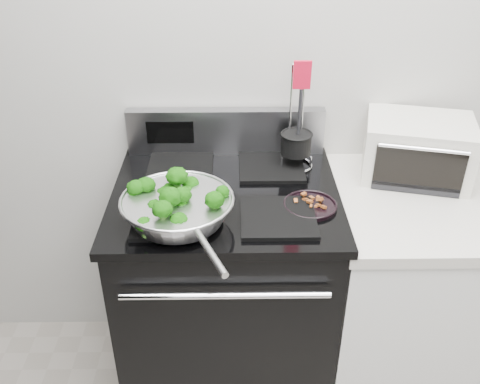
{
  "coord_description": "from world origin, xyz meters",
  "views": [
    {
      "loc": [
        -0.27,
        -0.18,
        1.91
      ],
      "look_at": [
        -0.25,
        1.36,
        0.98
      ],
      "focal_mm": 40.0,
      "sensor_mm": 36.0,
      "label": 1
    }
  ],
  "objects_px": {
    "skillet": "(178,208)",
    "toaster_oven": "(417,149)",
    "bacon_plate": "(310,203)",
    "gas_range": "(227,292)",
    "utensil_holder": "(296,149)"
  },
  "relations": [
    {
      "from": "skillet",
      "to": "toaster_oven",
      "type": "height_order",
      "value": "toaster_oven"
    },
    {
      "from": "skillet",
      "to": "bacon_plate",
      "type": "distance_m",
      "value": 0.44
    },
    {
      "from": "gas_range",
      "to": "utensil_holder",
      "type": "xyz_separation_m",
      "value": [
        0.26,
        0.18,
        0.53
      ]
    },
    {
      "from": "bacon_plate",
      "to": "utensil_holder",
      "type": "distance_m",
      "value": 0.29
    },
    {
      "from": "skillet",
      "to": "bacon_plate",
      "type": "height_order",
      "value": "skillet"
    },
    {
      "from": "skillet",
      "to": "gas_range",
      "type": "bearing_deg",
      "value": 28.77
    },
    {
      "from": "gas_range",
      "to": "toaster_oven",
      "type": "distance_m",
      "value": 0.91
    },
    {
      "from": "utensil_holder",
      "to": "gas_range",
      "type": "bearing_deg",
      "value": -144.27
    },
    {
      "from": "bacon_plate",
      "to": "skillet",
      "type": "bearing_deg",
      "value": -169.02
    },
    {
      "from": "skillet",
      "to": "utensil_holder",
      "type": "relative_size",
      "value": 1.32
    },
    {
      "from": "bacon_plate",
      "to": "utensil_holder",
      "type": "xyz_separation_m",
      "value": [
        -0.02,
        0.28,
        0.05
      ]
    },
    {
      "from": "skillet",
      "to": "toaster_oven",
      "type": "distance_m",
      "value": 0.92
    },
    {
      "from": "gas_range",
      "to": "toaster_oven",
      "type": "bearing_deg",
      "value": 13.09
    },
    {
      "from": "bacon_plate",
      "to": "toaster_oven",
      "type": "xyz_separation_m",
      "value": [
        0.43,
        0.27,
        0.06
      ]
    },
    {
      "from": "skillet",
      "to": "bacon_plate",
      "type": "bearing_deg",
      "value": -12.11
    }
  ]
}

